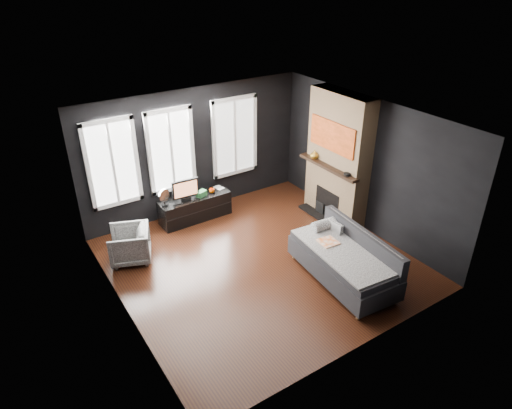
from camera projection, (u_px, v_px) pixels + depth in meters
floor at (260, 262)px, 8.41m from camera, size 5.00×5.00×0.00m
ceiling at (261, 121)px, 7.12m from camera, size 5.00×5.00×0.00m
wall_back at (195, 151)px, 9.60m from camera, size 5.00×0.02×2.70m
wall_left at (116, 242)px, 6.56m from camera, size 0.02×5.00×2.70m
wall_right at (366, 165)px, 8.96m from camera, size 0.02×5.00×2.70m
windows at (172, 107)px, 8.86m from camera, size 4.00×0.16×1.76m
fireplace at (338, 158)px, 9.31m from camera, size 0.70×1.62×2.70m
sofa at (343, 258)px, 7.77m from camera, size 1.20×2.14×0.88m
stripe_pillow at (335, 230)px, 8.19m from camera, size 0.08×0.32×0.32m
armchair at (129, 243)px, 8.32m from camera, size 0.87×0.89×0.72m
media_console at (195, 208)px, 9.69m from camera, size 1.54×0.50×0.53m
monitor at (185, 189)px, 9.33m from camera, size 0.59×0.15×0.52m
desk_fan at (164, 197)px, 9.14m from camera, size 0.35×0.35×0.38m
mug at (212, 190)px, 9.70m from camera, size 0.14×0.12×0.12m
book at (216, 185)px, 9.83m from camera, size 0.15×0.04×0.21m
storage_box at (201, 193)px, 9.57m from camera, size 0.25×0.20×0.12m
mantel_vase at (314, 155)px, 9.53m from camera, size 0.23×0.24×0.18m
mantel_clock at (347, 174)px, 8.83m from camera, size 0.17×0.17×0.04m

